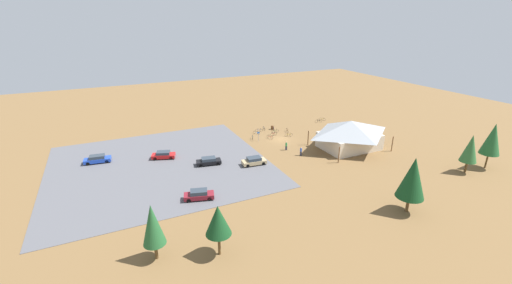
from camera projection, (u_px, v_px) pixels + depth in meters
The scene contains 30 objects.
ground at pixel (280, 139), 72.49m from camera, with size 160.00×160.00×0.00m, color brown.
parking_lot_asphalt at pixel (160, 165), 59.88m from camera, with size 37.38×35.79×0.05m, color #56565B.
bike_pavilion at pixel (350, 133), 66.65m from camera, with size 13.56×10.44×5.79m.
trash_bin at pixel (272, 128), 78.84m from camera, with size 0.60×0.60×0.90m, color brown.
lot_sign at pixel (258, 135), 71.08m from camera, with size 0.56×0.08×2.20m.
pine_mideast at pixel (470, 149), 55.58m from camera, with size 2.70×2.70×6.84m.
pine_far_west at pixel (492, 139), 56.93m from camera, with size 3.20×3.20×8.23m.
pine_center at pixel (413, 178), 43.83m from camera, with size 3.72×3.72×8.05m.
pine_midwest at pixel (153, 225), 35.24m from camera, with size 2.50×2.50×6.83m.
pine_east at pixel (218, 220), 35.85m from camera, with size 2.90×2.90×6.27m.
bicycle_yellow_mid_cluster at pixel (289, 135), 74.15m from camera, with size 1.63×0.76×0.87m.
bicycle_red_yard_left at pixel (270, 137), 72.82m from camera, with size 0.75×1.69×0.81m.
bicycle_orange_trailside at pixel (287, 130), 77.18m from camera, with size 0.55×1.68×0.81m.
bicycle_blue_lone_west at pixel (259, 130), 77.26m from camera, with size 1.60×0.69×0.77m.
bicycle_silver_yard_right at pixel (264, 128), 78.65m from camera, with size 0.48×1.66×0.79m.
bicycle_purple_front_row at pixel (274, 129), 78.35m from camera, with size 0.96×1.54×0.86m.
bicycle_green_back_row at pixel (275, 131), 76.51m from camera, with size 1.75×0.48×0.88m.
bicycle_teal_by_bin at pixel (253, 138), 72.45m from camera, with size 0.76×1.71×0.86m.
bicycle_white_edge_south at pixel (256, 133), 75.70m from camera, with size 1.12×1.38×0.78m.
bicycle_black_lone_east at pixel (319, 121), 84.11m from camera, with size 1.70×0.51×0.84m.
bicycle_yellow_near_porch at pixel (322, 119), 85.51m from camera, with size 1.63×0.76×0.81m.
bicycle_red_edge_north at pixel (274, 134), 74.64m from camera, with size 1.70×0.48×0.90m.
car_maroon_second_row at pixel (199, 195), 48.38m from camera, with size 4.67×2.85×1.47m.
car_red_end_stall at pixel (163, 155), 62.41m from camera, with size 4.65×3.12×1.39m.
car_black_far_end at pixel (209, 161), 59.80m from camera, with size 4.66×2.55×1.35m.
car_tan_aisle_side at pixel (254, 161), 59.76m from camera, with size 4.52×2.31×1.43m.
car_blue_inner_stall at pixel (97, 159), 60.55m from camera, with size 4.79×2.32×1.45m.
visitor_near_lot at pixel (286, 146), 66.40m from camera, with size 0.37×0.36×1.77m.
visitor_by_pavilion at pixel (301, 151), 63.76m from camera, with size 0.36×0.36×1.75m.
visitor_at_bikes at pixel (353, 128), 77.01m from camera, with size 0.36×0.36×1.85m.
Camera 1 is at (33.75, 59.27, 25.12)m, focal length 23.20 mm.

